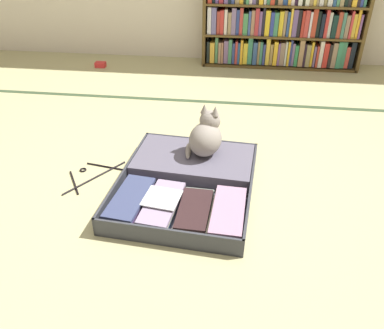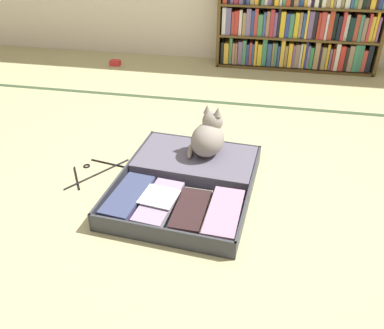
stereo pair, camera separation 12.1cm
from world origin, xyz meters
TOP-DOWN VIEW (x-y plane):
  - ground_plane at (0.00, 0.00)m, footprint 10.00×10.00m
  - tatami_border at (0.00, 1.29)m, footprint 4.80×0.05m
  - bookshelf at (0.54, 2.26)m, footprint 1.50×0.25m
  - open_suitcase at (-0.08, 0.11)m, footprint 0.78×0.92m
  - black_cat at (0.01, 0.32)m, footprint 0.25×0.27m
  - clothes_hanger at (-0.65, 0.15)m, footprint 0.31×0.37m
  - small_red_pouch at (-1.21, 2.00)m, footprint 0.10×0.07m

SIDE VIEW (x-z plane):
  - ground_plane at x=0.00m, z-range 0.00..0.00m
  - tatami_border at x=0.00m, z-range 0.00..0.00m
  - clothes_hanger at x=-0.65m, z-range 0.00..0.01m
  - small_red_pouch at x=-1.21m, z-range 0.00..0.05m
  - open_suitcase at x=-0.08m, z-range -0.01..0.10m
  - black_cat at x=0.01m, z-range 0.07..0.36m
  - bookshelf at x=0.54m, z-range -0.01..0.87m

